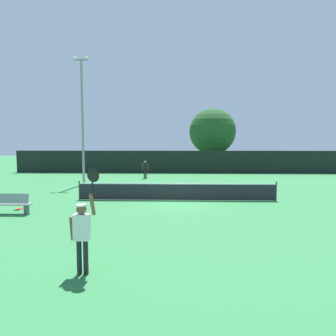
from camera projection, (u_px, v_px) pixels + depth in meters
ground_plane at (177, 200)px, 16.71m from camera, size 120.00×120.00×0.00m
tennis_net at (177, 191)px, 16.67m from camera, size 11.02×0.08×1.07m
perimeter_fence at (177, 162)px, 32.10m from camera, size 35.03×0.12×2.39m
player_serving at (82, 228)px, 7.20m from camera, size 0.67×0.40×2.57m
player_receiving at (145, 168)px, 27.18m from camera, size 0.57×0.23×1.57m
tennis_ball at (115, 208)px, 14.60m from camera, size 0.07×0.07×0.07m
spare_racket at (19, 209)px, 14.47m from camera, size 0.28×0.52×0.04m
courtside_bench at (10, 204)px, 13.41m from camera, size 1.80×0.44×0.95m
light_pole at (82, 114)px, 22.80m from camera, size 1.18×0.28×9.69m
large_tree at (212, 132)px, 37.44m from camera, size 5.76×5.76×7.53m
parked_car_near at (230, 163)px, 36.95m from camera, size 1.93×4.21×1.69m
parked_car_mid at (256, 162)px, 39.28m from camera, size 2.36×4.39×1.69m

